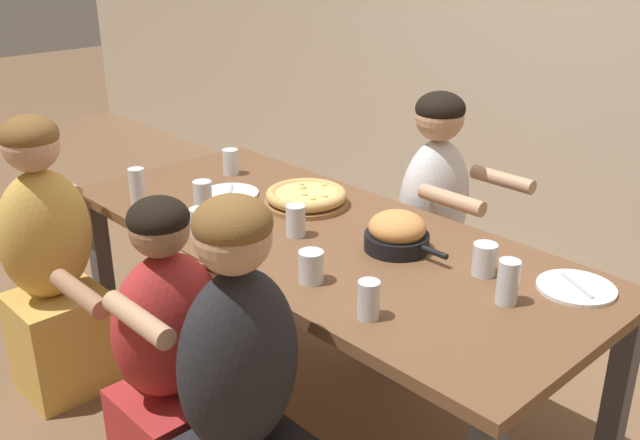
{
  "coord_description": "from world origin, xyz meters",
  "views": [
    {
      "loc": [
        1.7,
        -1.6,
        1.78
      ],
      "look_at": [
        0.0,
        0.0,
        0.81
      ],
      "focal_mm": 40.0,
      "sensor_mm": 36.0,
      "label": 1
    }
  ],
  "objects_px": {
    "empty_plate_a": "(576,288)",
    "drinking_glass_c": "(203,199)",
    "drinking_glass_f": "(369,302)",
    "diner_near_midright": "(241,411)",
    "drinking_glass_b": "(296,223)",
    "drinking_glass_e": "(138,189)",
    "diner_far_center": "(433,237)",
    "skillet_bowl": "(397,233)",
    "diner_near_center": "(172,374)",
    "drinking_glass_d": "(231,164)",
    "drinking_glass_g": "(311,269)",
    "drinking_glass_a": "(508,282)",
    "diner_near_left": "(50,269)",
    "drinking_glass_h": "(484,261)",
    "pizza_board_main": "(306,197)",
    "empty_plate_b": "(231,193)",
    "drinking_glass_i": "(200,224)"
  },
  "relations": [
    {
      "from": "drinking_glass_b",
      "to": "drinking_glass_a",
      "type": "bearing_deg",
      "value": 8.93
    },
    {
      "from": "empty_plate_b",
      "to": "drinking_glass_b",
      "type": "relative_size",
      "value": 2.02
    },
    {
      "from": "drinking_glass_f",
      "to": "diner_near_center",
      "type": "bearing_deg",
      "value": -144.59
    },
    {
      "from": "drinking_glass_g",
      "to": "drinking_glass_h",
      "type": "relative_size",
      "value": 0.97
    },
    {
      "from": "skillet_bowl",
      "to": "diner_near_center",
      "type": "relative_size",
      "value": 0.3
    },
    {
      "from": "pizza_board_main",
      "to": "diner_far_center",
      "type": "relative_size",
      "value": 0.28
    },
    {
      "from": "pizza_board_main",
      "to": "diner_far_center",
      "type": "xyz_separation_m",
      "value": [
        0.24,
        0.51,
        -0.25
      ]
    },
    {
      "from": "drinking_glass_b",
      "to": "diner_near_center",
      "type": "height_order",
      "value": "diner_near_center"
    },
    {
      "from": "drinking_glass_a",
      "to": "drinking_glass_d",
      "type": "distance_m",
      "value": 1.49
    },
    {
      "from": "drinking_glass_g",
      "to": "diner_near_midright",
      "type": "distance_m",
      "value": 0.48
    },
    {
      "from": "drinking_glass_e",
      "to": "diner_near_left",
      "type": "distance_m",
      "value": 0.46
    },
    {
      "from": "drinking_glass_f",
      "to": "diner_near_midright",
      "type": "relative_size",
      "value": 0.1
    },
    {
      "from": "drinking_glass_c",
      "to": "drinking_glass_f",
      "type": "height_order",
      "value": "drinking_glass_c"
    },
    {
      "from": "empty_plate_a",
      "to": "drinking_glass_f",
      "type": "xyz_separation_m",
      "value": [
        -0.32,
        -0.58,
        0.04
      ]
    },
    {
      "from": "drinking_glass_b",
      "to": "drinking_glass_g",
      "type": "bearing_deg",
      "value": -33.99
    },
    {
      "from": "drinking_glass_h",
      "to": "empty_plate_a",
      "type": "bearing_deg",
      "value": 25.03
    },
    {
      "from": "drinking_glass_d",
      "to": "drinking_glass_f",
      "type": "height_order",
      "value": "same"
    },
    {
      "from": "diner_far_center",
      "to": "drinking_glass_a",
      "type": "bearing_deg",
      "value": 50.02
    },
    {
      "from": "drinking_glass_f",
      "to": "diner_near_midright",
      "type": "distance_m",
      "value": 0.46
    },
    {
      "from": "drinking_glass_a",
      "to": "diner_near_center",
      "type": "distance_m",
      "value": 1.06
    },
    {
      "from": "skillet_bowl",
      "to": "empty_plate_b",
      "type": "xyz_separation_m",
      "value": [
        -0.81,
        -0.09,
        -0.05
      ]
    },
    {
      "from": "diner_near_midright",
      "to": "diner_near_left",
      "type": "relative_size",
      "value": 1.02
    },
    {
      "from": "drinking_glass_c",
      "to": "drinking_glass_g",
      "type": "bearing_deg",
      "value": -7.71
    },
    {
      "from": "drinking_glass_c",
      "to": "diner_near_center",
      "type": "xyz_separation_m",
      "value": [
        0.49,
        -0.48,
        -0.32
      ]
    },
    {
      "from": "drinking_glass_f",
      "to": "diner_near_midright",
      "type": "xyz_separation_m",
      "value": [
        -0.14,
        -0.35,
        -0.26
      ]
    },
    {
      "from": "drinking_glass_b",
      "to": "diner_far_center",
      "type": "relative_size",
      "value": 0.1
    },
    {
      "from": "drinking_glass_g",
      "to": "diner_near_midright",
      "type": "bearing_deg",
      "value": -71.32
    },
    {
      "from": "pizza_board_main",
      "to": "empty_plate_b",
      "type": "distance_m",
      "value": 0.33
    },
    {
      "from": "drinking_glass_c",
      "to": "diner_near_left",
      "type": "xyz_separation_m",
      "value": [
        -0.37,
        -0.48,
        -0.27
      ]
    },
    {
      "from": "drinking_glass_c",
      "to": "diner_near_left",
      "type": "height_order",
      "value": "diner_near_left"
    },
    {
      "from": "drinking_glass_c",
      "to": "drinking_glass_b",
      "type": "bearing_deg",
      "value": 13.65
    },
    {
      "from": "drinking_glass_c",
      "to": "drinking_glass_d",
      "type": "distance_m",
      "value": 0.45
    },
    {
      "from": "skillet_bowl",
      "to": "drinking_glass_b",
      "type": "xyz_separation_m",
      "value": [
        -0.32,
        -0.17,
        -0.01
      ]
    },
    {
      "from": "drinking_glass_i",
      "to": "drinking_glass_g",
      "type": "bearing_deg",
      "value": 4.76
    },
    {
      "from": "empty_plate_a",
      "to": "drinking_glass_e",
      "type": "xyz_separation_m",
      "value": [
        -1.54,
        -0.59,
        0.06
      ]
    },
    {
      "from": "drinking_glass_g",
      "to": "drinking_glass_a",
      "type": "bearing_deg",
      "value": 33.3
    },
    {
      "from": "drinking_glass_e",
      "to": "diner_far_center",
      "type": "relative_size",
      "value": 0.13
    },
    {
      "from": "drinking_glass_i",
      "to": "diner_near_center",
      "type": "xyz_separation_m",
      "value": [
        0.31,
        -0.34,
        -0.32
      ]
    },
    {
      "from": "drinking_glass_b",
      "to": "drinking_glass_d",
      "type": "bearing_deg",
      "value": 161.02
    },
    {
      "from": "drinking_glass_b",
      "to": "diner_near_midright",
      "type": "height_order",
      "value": "diner_near_midright"
    },
    {
      "from": "diner_near_center",
      "to": "diner_near_left",
      "type": "distance_m",
      "value": 0.86
    },
    {
      "from": "drinking_glass_e",
      "to": "diner_near_center",
      "type": "relative_size",
      "value": 0.14
    },
    {
      "from": "diner_far_center",
      "to": "pizza_board_main",
      "type": "bearing_deg",
      "value": -25.19
    },
    {
      "from": "empty_plate_a",
      "to": "drinking_glass_c",
      "type": "height_order",
      "value": "drinking_glass_c"
    },
    {
      "from": "drinking_glass_h",
      "to": "empty_plate_b",
      "type": "bearing_deg",
      "value": -172.6
    },
    {
      "from": "pizza_board_main",
      "to": "drinking_glass_f",
      "type": "height_order",
      "value": "drinking_glass_f"
    },
    {
      "from": "drinking_glass_b",
      "to": "drinking_glass_d",
      "type": "height_order",
      "value": "drinking_glass_b"
    },
    {
      "from": "empty_plate_b",
      "to": "drinking_glass_i",
      "type": "distance_m",
      "value": 0.42
    },
    {
      "from": "drinking_glass_h",
      "to": "drinking_glass_i",
      "type": "distance_m",
      "value": 0.99
    },
    {
      "from": "drinking_glass_f",
      "to": "diner_near_midright",
      "type": "bearing_deg",
      "value": -111.84
    }
  ]
}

